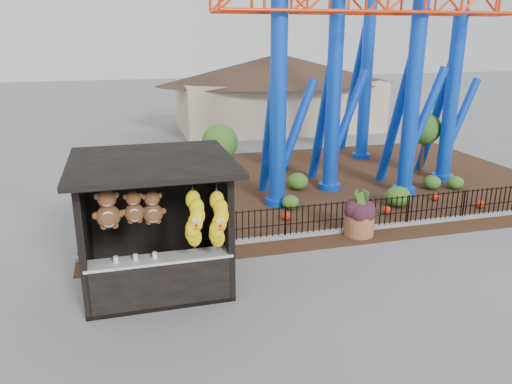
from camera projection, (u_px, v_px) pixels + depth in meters
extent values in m
plane|color=slate|center=(294.00, 291.00, 11.60)|extent=(120.00, 120.00, 0.00)
cube|color=#331E11|center=(321.00, 183.00, 19.96)|extent=(18.00, 12.00, 0.02)
cube|color=gray|center=(384.00, 226.00, 15.35)|extent=(18.00, 0.18, 0.12)
cube|color=black|center=(159.00, 282.00, 11.93)|extent=(3.20, 2.60, 0.10)
cube|color=black|center=(151.00, 208.00, 12.64)|extent=(3.20, 0.12, 3.00)
cube|color=black|center=(85.00, 232.00, 11.11)|extent=(0.12, 2.60, 3.00)
cube|color=black|center=(220.00, 219.00, 11.89)|extent=(0.12, 2.60, 3.00)
cube|color=black|center=(151.00, 162.00, 10.80)|extent=(3.50, 3.40, 0.12)
cube|color=black|center=(82.00, 254.00, 9.98)|extent=(0.14, 0.14, 3.00)
cube|color=black|center=(231.00, 238.00, 10.75)|extent=(0.14, 0.14, 3.00)
cube|color=black|center=(161.00, 283.00, 10.82)|extent=(3.00, 0.50, 1.10)
cube|color=silver|center=(160.00, 259.00, 10.65)|extent=(3.10, 0.55, 0.06)
cylinder|color=black|center=(156.00, 187.00, 9.76)|extent=(2.90, 0.04, 0.04)
cylinder|color=blue|center=(278.00, 104.00, 16.44)|extent=(0.56, 0.56, 7.00)
cylinder|color=blue|center=(277.00, 201.00, 17.46)|extent=(0.84, 0.84, 0.24)
cylinder|color=blue|center=(334.00, 93.00, 18.13)|extent=(0.56, 0.56, 7.30)
cylinder|color=blue|center=(329.00, 186.00, 19.19)|extent=(0.84, 0.84, 0.24)
cylinder|color=blue|center=(413.00, 92.00, 17.63)|extent=(0.56, 0.56, 7.50)
cylinder|color=blue|center=(404.00, 190.00, 18.72)|extent=(0.84, 0.84, 0.24)
cylinder|color=blue|center=(451.00, 99.00, 19.49)|extent=(0.56, 0.56, 6.60)
cylinder|color=blue|center=(442.00, 177.00, 20.45)|extent=(0.84, 0.84, 0.24)
cylinder|color=blue|center=(280.00, 59.00, 20.58)|extent=(0.56, 0.56, 9.50)
cylinder|color=blue|center=(279.00, 167.00, 21.98)|extent=(0.84, 0.84, 0.24)
cylinder|color=blue|center=(368.00, 45.00, 22.48)|extent=(0.56, 0.56, 10.50)
cylinder|color=blue|center=(361.00, 156.00, 24.03)|extent=(0.84, 0.84, 0.24)
cylinder|color=blue|center=(270.00, 126.00, 17.53)|extent=(0.36, 2.21, 5.85)
cylinder|color=blue|center=(295.00, 133.00, 17.21)|extent=(1.62, 0.32, 3.73)
cylinder|color=blue|center=(323.00, 115.00, 19.23)|extent=(0.36, 2.29, 6.10)
cylinder|color=blue|center=(346.00, 121.00, 18.91)|extent=(1.67, 0.32, 3.88)
cylinder|color=blue|center=(397.00, 115.00, 18.74)|extent=(0.36, 2.34, 6.26)
cylinder|color=blue|center=(422.00, 122.00, 18.42)|extent=(1.71, 0.32, 3.99)
cylinder|color=blue|center=(435.00, 116.00, 20.57)|extent=(0.36, 2.10, 5.53)
cylinder|color=blue|center=(459.00, 122.00, 20.25)|extent=(1.54, 0.32, 3.52)
cylinder|color=#995C37|center=(359.00, 225.00, 14.74)|extent=(1.07, 1.07, 0.65)
ellipsoid|color=#341520|center=(360.00, 204.00, 14.55)|extent=(0.70, 0.70, 0.64)
imported|color=#2B5A1A|center=(367.00, 222.00, 14.78)|extent=(0.86, 0.79, 0.80)
ellipsoid|color=#32601C|center=(290.00, 202.00, 16.95)|extent=(0.60, 0.60, 0.48)
ellipsoid|color=#32601C|center=(398.00, 196.00, 17.19)|extent=(0.87, 0.87, 0.70)
ellipsoid|color=#32601C|center=(432.00, 182.00, 19.13)|extent=(0.67, 0.67, 0.54)
ellipsoid|color=#32601C|center=(298.00, 181.00, 19.07)|extent=(0.80, 0.80, 0.64)
ellipsoid|color=#32601C|center=(455.00, 183.00, 19.15)|extent=(0.62, 0.62, 0.50)
sphere|color=red|center=(286.00, 216.00, 15.94)|extent=(0.28, 0.28, 0.28)
sphere|color=red|center=(387.00, 210.00, 16.47)|extent=(0.28, 0.28, 0.28)
sphere|color=red|center=(435.00, 197.00, 17.82)|extent=(0.28, 0.28, 0.28)
sphere|color=red|center=(480.00, 204.00, 17.06)|extent=(0.28, 0.28, 0.28)
cube|color=#BFAD8C|center=(278.00, 105.00, 31.05)|extent=(12.00, 6.00, 3.00)
cone|color=#332319|center=(279.00, 65.00, 30.33)|extent=(15.00, 15.00, 1.80)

